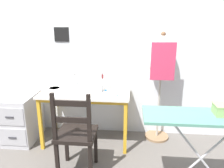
% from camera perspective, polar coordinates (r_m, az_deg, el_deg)
% --- Properties ---
extents(ground_plane, '(14.00, 14.00, 0.00)m').
position_cam_1_polar(ground_plane, '(2.87, -7.71, -17.32)').
color(ground_plane, '#5B5651').
extents(wall_back, '(10.00, 0.06, 2.55)m').
position_cam_1_polar(wall_back, '(3.01, -6.03, 10.39)').
color(wall_back, silver).
rests_on(wall_back, ground_plane).
extents(sewing_table, '(1.13, 0.56, 0.71)m').
position_cam_1_polar(sewing_table, '(2.82, -7.02, -3.77)').
color(sewing_table, silver).
rests_on(sewing_table, ground_plane).
extents(sewing_machine, '(0.38, 0.16, 0.33)m').
position_cam_1_polar(sewing_machine, '(2.80, -5.81, 1.11)').
color(sewing_machine, white).
rests_on(sewing_machine, sewing_table).
extents(fabric_bowl, '(0.17, 0.17, 0.04)m').
position_cam_1_polar(fabric_bowl, '(2.91, -14.80, -1.32)').
color(fabric_bowl, silver).
rests_on(fabric_bowl, sewing_table).
extents(scissors, '(0.12, 0.13, 0.01)m').
position_cam_1_polar(scissors, '(2.63, 1.87, -3.12)').
color(scissors, silver).
rests_on(scissors, sewing_table).
extents(thread_spool_near_machine, '(0.04, 0.04, 0.03)m').
position_cam_1_polar(thread_spool_near_machine, '(2.80, -1.69, -1.57)').
color(thread_spool_near_machine, '#2875C1').
rests_on(thread_spool_near_machine, sewing_table).
extents(wooden_chair, '(0.40, 0.38, 0.95)m').
position_cam_1_polar(wooden_chair, '(2.34, -9.41, -12.99)').
color(wooden_chair, black).
rests_on(wooden_chair, ground_plane).
extents(filing_cabinet, '(0.38, 0.56, 0.64)m').
position_cam_1_polar(filing_cabinet, '(3.22, -22.46, -8.15)').
color(filing_cabinet, '#B7B7BC').
rests_on(filing_cabinet, ground_plane).
extents(dress_form, '(0.35, 0.32, 1.45)m').
position_cam_1_polar(dress_form, '(2.85, 12.80, 5.31)').
color(dress_form, '#846647').
rests_on(dress_form, ground_plane).
extents(ironing_board, '(1.06, 0.36, 0.83)m').
position_cam_1_polar(ironing_board, '(2.03, 23.33, -8.72)').
color(ironing_board, '#518E7A').
rests_on(ironing_board, ground_plane).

